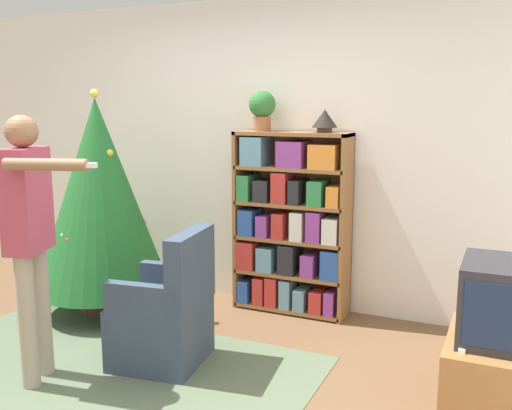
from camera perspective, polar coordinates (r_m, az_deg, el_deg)
The scene contains 13 objects.
ground_plane at distance 3.75m, azimuth -12.13°, elevation -17.63°, with size 14.00×14.00×0.00m, color brown.
wall_back at distance 4.98m, azimuth 0.39°, elevation 5.18°, with size 8.00×0.10×2.60m.
area_rug at distance 4.03m, azimuth -15.10°, elevation -15.58°, with size 2.75×1.64×0.01m.
bookshelf at distance 4.71m, azimuth 3.49°, elevation -1.84°, with size 0.95×0.29×1.50m.
tv_stand at distance 3.65m, azimuth 22.47°, elevation -15.31°, with size 0.50×0.74×0.42m.
television at distance 3.49m, azimuth 22.96°, elevation -8.85°, with size 0.38×0.53×0.45m.
game_remote at distance 3.37m, azimuth 19.96°, elevation -13.25°, with size 0.04×0.12×0.02m.
christmas_tree at distance 4.81m, azimuth -15.40°, elevation 0.95°, with size 1.09×1.09×1.84m.
armchair at distance 3.93m, azimuth -9.00°, elevation -10.99°, with size 0.64×0.63×0.92m.
standing_person at distance 3.72m, azimuth -21.69°, elevation -2.11°, with size 0.71×0.45×1.67m.
potted_plant at distance 4.72m, azimuth 0.63°, elevation 9.70°, with size 0.22×0.22×0.33m.
table_lamp at distance 4.53m, azimuth 6.89°, elevation 8.49°, with size 0.20×0.20×0.18m.
book_pile_near_tree at distance 4.59m, azimuth -13.38°, elevation -11.50°, with size 0.23×0.17×0.12m.
Camera 1 is at (2.02, -2.64, 1.73)m, focal length 40.00 mm.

